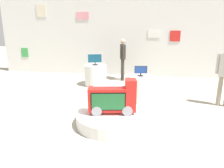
{
  "coord_description": "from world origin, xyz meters",
  "views": [
    {
      "loc": [
        0.57,
        -4.48,
        2.4
      ],
      "look_at": [
        -0.29,
        1.09,
        0.78
      ],
      "focal_mm": 35.7,
      "sensor_mm": 36.0,
      "label": 1
    }
  ],
  "objects_px": {
    "shopper_browsing_near_truck": "(123,56)",
    "main_display_pedestal": "(112,119)",
    "tv_on_center_rear": "(95,59)",
    "display_pedestal_center_rear": "(95,75)",
    "tv_on_left_rear": "(141,71)",
    "novelty_firetruck_tv": "(113,100)",
    "display_pedestal_left_rear": "(140,88)"
  },
  "relations": [
    {
      "from": "display_pedestal_center_rear",
      "to": "tv_on_center_rear",
      "type": "height_order",
      "value": "tv_on_center_rear"
    },
    {
      "from": "tv_on_center_rear",
      "to": "shopper_browsing_near_truck",
      "type": "distance_m",
      "value": 1.31
    },
    {
      "from": "main_display_pedestal",
      "to": "novelty_firetruck_tv",
      "type": "height_order",
      "value": "novelty_firetruck_tv"
    },
    {
      "from": "display_pedestal_center_rear",
      "to": "shopper_browsing_near_truck",
      "type": "height_order",
      "value": "shopper_browsing_near_truck"
    },
    {
      "from": "novelty_firetruck_tv",
      "to": "shopper_browsing_near_truck",
      "type": "distance_m",
      "value": 4.16
    },
    {
      "from": "main_display_pedestal",
      "to": "display_pedestal_center_rear",
      "type": "distance_m",
      "value": 3.42
    },
    {
      "from": "novelty_firetruck_tv",
      "to": "shopper_browsing_near_truck",
      "type": "bearing_deg",
      "value": 93.06
    },
    {
      "from": "main_display_pedestal",
      "to": "tv_on_left_rear",
      "type": "height_order",
      "value": "tv_on_left_rear"
    },
    {
      "from": "main_display_pedestal",
      "to": "tv_on_left_rear",
      "type": "distance_m",
      "value": 2.02
    },
    {
      "from": "main_display_pedestal",
      "to": "shopper_browsing_near_truck",
      "type": "distance_m",
      "value": 4.23
    },
    {
      "from": "novelty_firetruck_tv",
      "to": "display_pedestal_left_rear",
      "type": "relative_size",
      "value": 1.46
    },
    {
      "from": "tv_on_center_rear",
      "to": "tv_on_left_rear",
      "type": "bearing_deg",
      "value": -40.23
    },
    {
      "from": "novelty_firetruck_tv",
      "to": "tv_on_center_rear",
      "type": "xyz_separation_m",
      "value": [
        -1.16,
        3.22,
        0.39
      ]
    },
    {
      "from": "shopper_browsing_near_truck",
      "to": "main_display_pedestal",
      "type": "bearing_deg",
      "value": -87.24
    },
    {
      "from": "display_pedestal_center_rear",
      "to": "tv_on_center_rear",
      "type": "xyz_separation_m",
      "value": [
        -0.0,
        -0.0,
        0.62
      ]
    },
    {
      "from": "main_display_pedestal",
      "to": "tv_on_left_rear",
      "type": "xyz_separation_m",
      "value": [
        0.6,
        1.75,
        0.8
      ]
    },
    {
      "from": "novelty_firetruck_tv",
      "to": "display_pedestal_left_rear",
      "type": "bearing_deg",
      "value": 71.8
    },
    {
      "from": "tv_on_center_rear",
      "to": "display_pedestal_center_rear",
      "type": "bearing_deg",
      "value": 75.0
    },
    {
      "from": "main_display_pedestal",
      "to": "display_pedestal_left_rear",
      "type": "height_order",
      "value": "display_pedestal_left_rear"
    },
    {
      "from": "display_pedestal_center_rear",
      "to": "tv_on_center_rear",
      "type": "bearing_deg",
      "value": -105.0
    },
    {
      "from": "display_pedestal_left_rear",
      "to": "shopper_browsing_near_truck",
      "type": "distance_m",
      "value": 2.59
    },
    {
      "from": "shopper_browsing_near_truck",
      "to": "tv_on_center_rear",
      "type": "bearing_deg",
      "value": -135.5
    },
    {
      "from": "tv_on_left_rear",
      "to": "novelty_firetruck_tv",
      "type": "bearing_deg",
      "value": -108.22
    },
    {
      "from": "display_pedestal_left_rear",
      "to": "display_pedestal_center_rear",
      "type": "relative_size",
      "value": 0.93
    },
    {
      "from": "tv_on_left_rear",
      "to": "shopper_browsing_near_truck",
      "type": "height_order",
      "value": "shopper_browsing_near_truck"
    },
    {
      "from": "novelty_firetruck_tv",
      "to": "shopper_browsing_near_truck",
      "type": "height_order",
      "value": "shopper_browsing_near_truck"
    },
    {
      "from": "display_pedestal_left_rear",
      "to": "main_display_pedestal",
      "type": "bearing_deg",
      "value": -108.87
    },
    {
      "from": "tv_on_center_rear",
      "to": "novelty_firetruck_tv",
      "type": "bearing_deg",
      "value": -70.21
    },
    {
      "from": "tv_on_left_rear",
      "to": "shopper_browsing_near_truck",
      "type": "distance_m",
      "value": 2.52
    },
    {
      "from": "tv_on_center_rear",
      "to": "shopper_browsing_near_truck",
      "type": "bearing_deg",
      "value": 44.5
    },
    {
      "from": "main_display_pedestal",
      "to": "shopper_browsing_near_truck",
      "type": "relative_size",
      "value": 1.0
    },
    {
      "from": "tv_on_left_rear",
      "to": "display_pedestal_center_rear",
      "type": "height_order",
      "value": "tv_on_left_rear"
    }
  ]
}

